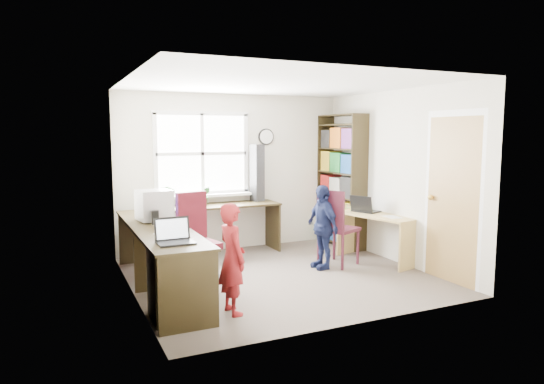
% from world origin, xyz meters
% --- Properties ---
extents(room, '(3.64, 3.44, 2.44)m').
position_xyz_m(room, '(0.01, 0.10, 1.22)').
color(room, '#4D433C').
rests_on(room, ground).
extents(l_desk, '(2.38, 2.95, 0.75)m').
position_xyz_m(l_desk, '(-1.31, -0.28, 0.46)').
color(l_desk, black).
rests_on(l_desk, ground).
extents(right_desk, '(0.79, 1.25, 0.67)m').
position_xyz_m(right_desk, '(1.59, 0.11, 0.48)').
color(right_desk, tan).
rests_on(right_desk, ground).
extents(bookshelf, '(0.30, 1.02, 2.10)m').
position_xyz_m(bookshelf, '(1.65, 1.19, 1.00)').
color(bookshelf, black).
rests_on(bookshelf, ground).
extents(swivel_chair, '(0.60, 0.60, 1.08)m').
position_xyz_m(swivel_chair, '(-1.00, 0.30, 0.46)').
color(swivel_chair, black).
rests_on(swivel_chair, ground).
extents(wooden_chair, '(0.60, 0.60, 1.05)m').
position_xyz_m(wooden_chair, '(0.89, 0.14, 0.57)').
color(wooden_chair, '#431623').
rests_on(wooden_chair, ground).
extents(crt_monitor, '(0.43, 0.39, 0.37)m').
position_xyz_m(crt_monitor, '(-1.47, 0.45, 0.94)').
color(crt_monitor, '#9B9A9E').
rests_on(crt_monitor, l_desk).
extents(laptop_left, '(0.35, 0.29, 0.24)m').
position_xyz_m(laptop_left, '(-1.53, -0.82, 0.81)').
color(laptop_left, black).
rests_on(laptop_left, l_desk).
extents(laptop_right, '(0.41, 0.45, 0.25)m').
position_xyz_m(laptop_right, '(1.52, 0.37, 0.72)').
color(laptop_right, black).
rests_on(laptop_right, right_desk).
extents(speaker_a, '(0.10, 0.10, 0.16)m').
position_xyz_m(speaker_a, '(-1.51, 0.21, 0.83)').
color(speaker_a, black).
rests_on(speaker_a, l_desk).
extents(speaker_b, '(0.11, 0.11, 0.18)m').
position_xyz_m(speaker_b, '(-1.49, 0.86, 0.84)').
color(speaker_b, black).
rests_on(speaker_b, l_desk).
extents(cd_tower, '(0.22, 0.21, 0.88)m').
position_xyz_m(cd_tower, '(0.34, 1.54, 1.19)').
color(cd_tower, black).
rests_on(cd_tower, l_desk).
extents(game_box, '(0.41, 0.41, 0.06)m').
position_xyz_m(game_box, '(1.61, 0.67, 0.70)').
color(game_box, red).
rests_on(game_box, right_desk).
extents(paper_a, '(0.28, 0.36, 0.00)m').
position_xyz_m(paper_a, '(-1.50, -0.46, 0.75)').
color(paper_a, beige).
rests_on(paper_a, l_desk).
extents(paper_b, '(0.21, 0.28, 0.00)m').
position_xyz_m(paper_b, '(1.63, -0.14, 0.67)').
color(paper_b, beige).
rests_on(paper_b, right_desk).
extents(potted_plant, '(0.17, 0.14, 0.27)m').
position_xyz_m(potted_plant, '(-0.54, 1.45, 0.89)').
color(potted_plant, '#2C6E30').
rests_on(potted_plant, l_desk).
extents(person_red, '(0.30, 0.43, 1.12)m').
position_xyz_m(person_red, '(-0.98, -0.94, 0.56)').
color(person_red, maroon).
rests_on(person_red, ground).
extents(person_green, '(0.65, 0.68, 1.10)m').
position_xyz_m(person_green, '(-1.19, 0.98, 0.55)').
color(person_green, '#2F6C2B').
rests_on(person_green, ground).
extents(person_navy, '(0.30, 0.67, 1.12)m').
position_xyz_m(person_navy, '(0.68, 0.12, 0.56)').
color(person_navy, '#141C41').
rests_on(person_navy, ground).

